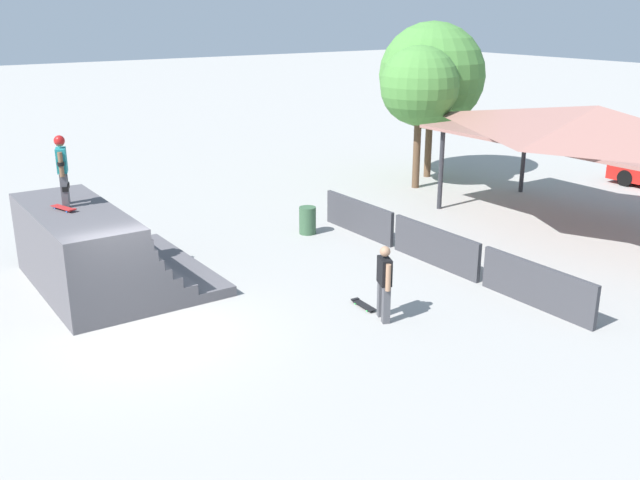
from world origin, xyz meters
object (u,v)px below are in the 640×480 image
Objects in this scene: skater_on_deck at (62,166)px; bystander_walking at (384,279)px; tree_far_back at (420,86)px; skateboard_on_ground at (363,304)px; tree_beside_pavilion at (432,76)px; trash_bin at (308,220)px; skateboard_on_deck at (64,208)px.

skater_on_deck reaches higher than bystander_walking.
tree_far_back is at bearing -21.88° from bystander_walking.
skateboard_on_ground is at bearing 19.61° from bystander_walking.
tree_beside_pavilion is 2.03m from tree_far_back.
tree_beside_pavilion is at bearing -45.41° from skateboard_on_ground.
skateboard_on_ground is (-0.81, 0.05, -0.91)m from bystander_walking.
trash_bin is at bearing 110.25° from skater_on_deck.
tree_far_back is (1.15, -1.66, -0.20)m from tree_beside_pavilion.
trash_bin is (-6.31, 2.10, -0.54)m from bystander_walking.
skateboard_on_ground is at bearing 62.93° from skater_on_deck.
skateboard_on_ground is at bearing -47.35° from tree_far_back.
bystander_walking is (6.12, 5.11, -2.10)m from skater_on_deck.
skateboard_on_deck is 0.48× the size of bystander_walking.
skateboard_on_deck is at bearing 65.72° from bystander_walking.
tree_far_back is (-2.79, 13.95, 0.83)m from skater_on_deck.
tree_beside_pavilion is 1.15× the size of tree_far_back.
skateboard_on_ground is 5.88m from trash_bin.
skater_on_deck is 7.99m from skateboard_on_ground.
skateboard_on_deck is 16.49m from tree_beside_pavilion.
skater_on_deck is 2.10× the size of skateboard_on_deck.
skater_on_deck is 8.25m from bystander_walking.
skateboard_on_ground is at bearing -48.49° from tree_beside_pavilion.
bystander_walking is 2.05× the size of trash_bin.
skateboard_on_deck is at bearing -3.74° from skater_on_deck.
skateboard_on_deck is at bearing 50.57° from skateboard_on_ground.
trash_bin is (2.60, -6.74, -3.47)m from tree_far_back.
skater_on_deck is at bearing -75.83° from tree_beside_pavilion.
tree_beside_pavilion is (-4.36, 15.78, 1.97)m from skateboard_on_deck.
skateboard_on_deck is at bearing -77.20° from tree_far_back.
tree_beside_pavilion reaches higher than skater_on_deck.
bystander_walking is 2.14× the size of skateboard_on_ground.
skateboard_on_deck is 7.52m from skateboard_on_ground.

